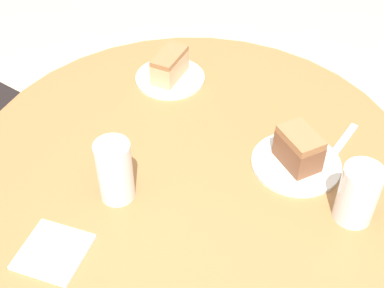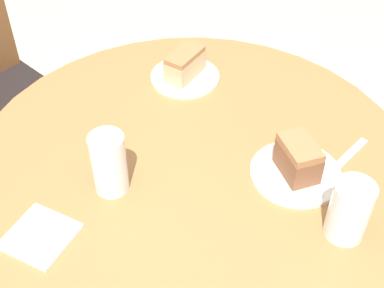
% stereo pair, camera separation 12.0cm
% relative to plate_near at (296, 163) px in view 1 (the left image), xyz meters
% --- Properties ---
extents(table, '(1.05, 1.05, 0.76)m').
position_rel_plate_near_xyz_m(table, '(-0.09, 0.22, -0.23)').
color(table, '#9E6B3D').
rests_on(table, ground_plane).
extents(plate_near, '(0.21, 0.21, 0.01)m').
position_rel_plate_near_xyz_m(plate_near, '(0.00, 0.00, 0.00)').
color(plate_near, silver).
rests_on(plate_near, table).
extents(plate_far, '(0.19, 0.19, 0.01)m').
position_rel_plate_near_xyz_m(plate_far, '(0.15, 0.43, 0.00)').
color(plate_far, silver).
rests_on(plate_far, table).
extents(cake_slice_near, '(0.12, 0.13, 0.09)m').
position_rel_plate_near_xyz_m(cake_slice_near, '(-0.00, 0.00, 0.05)').
color(cake_slice_near, brown).
rests_on(cake_slice_near, plate_near).
extents(cake_slice_far, '(0.12, 0.07, 0.07)m').
position_rel_plate_near_xyz_m(cake_slice_far, '(0.15, 0.43, 0.04)').
color(cake_slice_far, tan).
rests_on(cake_slice_far, plate_far).
extents(glass_lemonade, '(0.08, 0.08, 0.15)m').
position_rel_plate_near_xyz_m(glass_lemonade, '(-0.28, 0.31, 0.06)').
color(glass_lemonade, beige).
rests_on(glass_lemonade, table).
extents(glass_water, '(0.08, 0.08, 0.14)m').
position_rel_plate_near_xyz_m(glass_water, '(-0.09, -0.16, 0.06)').
color(glass_water, silver).
rests_on(glass_water, table).
extents(napkin_stack, '(0.15, 0.15, 0.01)m').
position_rel_plate_near_xyz_m(napkin_stack, '(-0.47, 0.33, -0.00)').
color(napkin_stack, white).
rests_on(napkin_stack, table).
extents(fork, '(0.19, 0.04, 0.00)m').
position_rel_plate_near_xyz_m(fork, '(0.11, -0.07, -0.00)').
color(fork, silver).
rests_on(fork, table).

